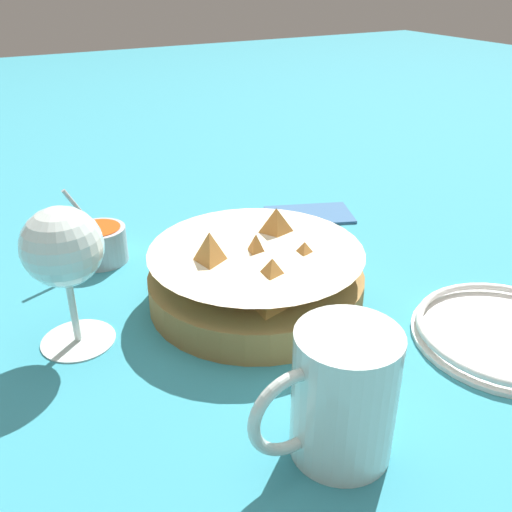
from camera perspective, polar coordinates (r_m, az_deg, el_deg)
ground_plane at (r=0.65m, az=0.82°, el=-3.26°), size 4.00×4.00×0.00m
food_basket at (r=0.61m, az=0.09°, el=-2.05°), size 0.23×0.23×0.09m
sauce_cup at (r=0.73m, az=-15.32°, el=1.31°), size 0.07×0.06×0.10m
wine_glass at (r=0.55m, az=-18.74°, el=0.41°), size 0.07×0.07×0.14m
beer_mug at (r=0.43m, az=8.54°, el=-14.00°), size 0.12×0.08×0.11m
side_plate at (r=0.62m, az=23.84°, el=-7.05°), size 0.18×0.18×0.01m
napkin at (r=0.84m, az=5.33°, el=4.26°), size 0.14×0.11×0.01m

